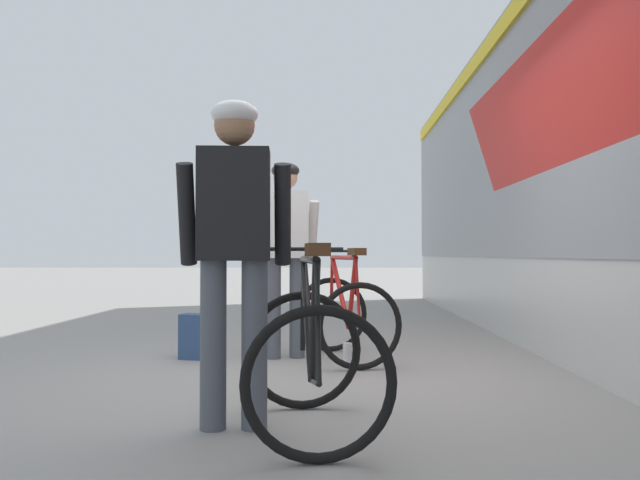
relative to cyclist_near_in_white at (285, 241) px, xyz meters
The scene contains 7 objects.
ground_plane 1.52m from the cyclist_near_in_white, 61.70° to the right, with size 80.00×80.00×0.00m, color gray.
cyclist_near_in_white is the anchor object (origin of this frame).
cyclist_far_in_dark 2.35m from the cyclist_near_in_white, 92.36° to the right, with size 0.63×0.34×1.76m.
bicycle_near_red 0.85m from the cyclist_near_in_white, 11.84° to the right, with size 0.94×1.20×0.99m.
bicycle_far_black 2.52m from the cyclist_near_in_white, 82.61° to the right, with size 0.83×1.15×0.99m.
backpack_on_platform 1.16m from the cyclist_near_in_white, behind, with size 0.28×0.18×0.40m, color navy.
water_bottle_near_the_bikes 1.16m from the cyclist_near_in_white, 30.14° to the right, with size 0.08×0.08×0.18m, color silver.
Camera 1 is at (-0.08, -4.83, 0.93)m, focal length 36.05 mm.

